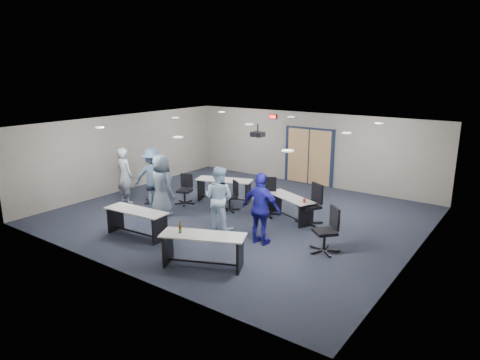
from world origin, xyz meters
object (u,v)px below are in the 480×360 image
Objects in this scene: person_lightblue at (219,198)px; table_back_right at (290,204)px; chair_back_d at (309,205)px; person_back at (153,176)px; table_front_right at (203,244)px; person_navy at (261,209)px; chair_loose_right at (325,230)px; table_back_left at (224,186)px; chair_back_b at (230,196)px; table_front_left at (137,218)px; chair_back_c at (268,197)px; chair_loose_left at (155,186)px; chair_back_a at (184,190)px; person_gray at (125,176)px; person_plaid at (162,185)px.

table_back_right is at bearing -129.61° from person_lightblue.
chair_back_d is 0.64× the size of person_back.
person_navy is at bearing 55.62° from table_front_right.
chair_loose_right reaches higher than table_front_right.
person_navy is at bearing -57.00° from table_back_left.
person_lightblue is at bearing -30.85° from chair_back_b.
chair_back_d is at bearing -101.09° from person_navy.
table_front_right is at bearing -12.52° from table_front_left.
chair_back_c is 3.81m from chair_loose_left.
chair_loose_right is at bearing 178.74° from person_lightblue.
person_navy reaches higher than chair_back_c.
person_lightblue reaches higher than table_back_left.
table_front_left is at bearing -149.11° from chair_back_c.
person_navy is (-1.50, -0.46, 0.36)m from chair_loose_right.
table_back_right is 2.08m from person_navy.
chair_back_a reaches higher than table_front_left.
chair_loose_right is 1.61m from person_navy.
table_back_right is 0.96× the size of person_gray.
chair_back_c is at bearing 76.11° from table_front_right.
person_plaid is (-5.07, -0.37, 0.36)m from chair_loose_right.
chair_back_d is 0.64× the size of person_plaid.
chair_back_b is at bearing -157.40° from person_gray.
chair_back_d is at bearing -148.72° from person_plaid.
table_back_right is at bearing -161.36° from person_gray.
table_front_left is at bearing -93.19° from chair_loose_left.
chair_back_a is 1.27m from person_plaid.
person_back is at bearing 123.31° from table_front_left.
person_plaid is (1.86, -0.16, 0.00)m from person_gray.
chair_back_b is (1.57, 0.34, -0.02)m from chair_back_a.
table_front_right is 2.02× the size of chair_back_a.
person_lightblue is at bearing -108.54° from chair_back_d.
person_lightblue reaches higher than table_front_right.
person_back reaches higher than table_back_left.
table_back_left is (-0.03, 3.74, 0.02)m from table_front_left.
table_back_right is (0.02, 3.83, -0.05)m from table_front_right.
chair_loose_left is 0.62× the size of person_navy.
person_navy is at bearing -92.51° from chair_back_c.
person_gray is at bearing 140.90° from table_front_left.
table_back_left reaches higher than table_front_left.
person_plaid is (-3.26, -1.91, 0.45)m from table_back_right.
chair_back_a is 2.84m from chair_back_c.
person_plaid reaches higher than person_lightblue.
table_back_left is 1.72× the size of chair_back_c.
table_back_left is 0.98m from chair_back_b.
table_front_right is 5.52m from person_gray.
person_navy reaches higher than chair_back_a.
chair_back_d is (3.25, 3.40, 0.09)m from table_front_left.
person_navy is (-0.36, -1.93, 0.33)m from chair_back_d.
person_navy is at bearing -175.27° from person_plaid.
person_lightblue reaches higher than chair_loose_left.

